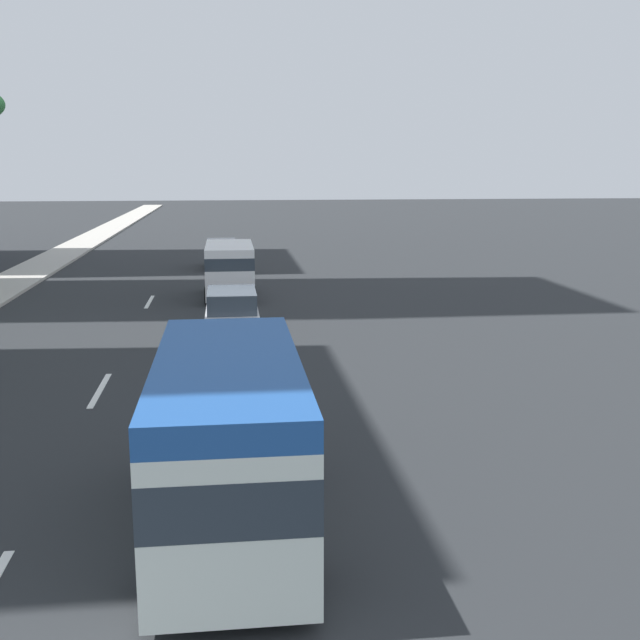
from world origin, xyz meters
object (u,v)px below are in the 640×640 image
(van_lead, at_px, (230,267))
(car_fourth, at_px, (232,315))
(car_third, at_px, (222,254))
(minibus_second, at_px, (229,436))

(van_lead, relative_size, car_fourth, 1.06)
(van_lead, height_order, car_third, van_lead)
(van_lead, bearing_deg, car_third, 2.29)
(car_fourth, bearing_deg, car_third, 1.38)
(car_fourth, bearing_deg, van_lead, 0.22)
(minibus_second, relative_size, car_fourth, 1.36)
(car_third, bearing_deg, van_lead, -177.71)
(van_lead, distance_m, car_fourth, 8.29)
(car_third, height_order, car_fourth, car_fourth)
(minibus_second, xyz_separation_m, car_fourth, (14.40, -0.15, -0.79))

